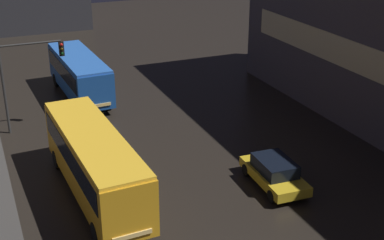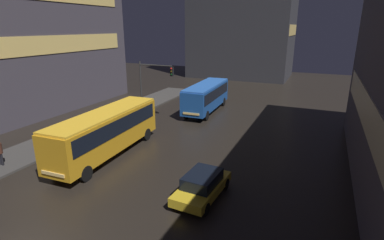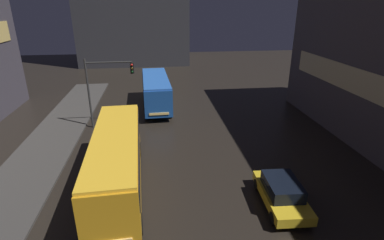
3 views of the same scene
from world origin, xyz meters
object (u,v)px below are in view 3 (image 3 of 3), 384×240
object	(u,v)px
bus_near	(117,157)
bus_far	(156,89)
car_taxi	(282,192)
traffic_light_main	(105,81)

from	to	relation	value
bus_near	bus_far	world-z (taller)	bus_near
bus_far	car_taxi	distance (m)	17.82
bus_near	bus_far	size ratio (longest dim) A/B	1.13
traffic_light_main	bus_near	bearing A→B (deg)	-79.49
bus_far	traffic_light_main	xyz separation A→B (m)	(-4.07, -4.63, 2.07)
bus_near	car_taxi	xyz separation A→B (m)	(8.51, -2.52, -1.30)
bus_far	traffic_light_main	size ratio (longest dim) A/B	1.60
bus_near	bus_far	distance (m)	14.33
bus_far	traffic_light_main	world-z (taller)	traffic_light_main
car_taxi	traffic_light_main	distance (m)	16.15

